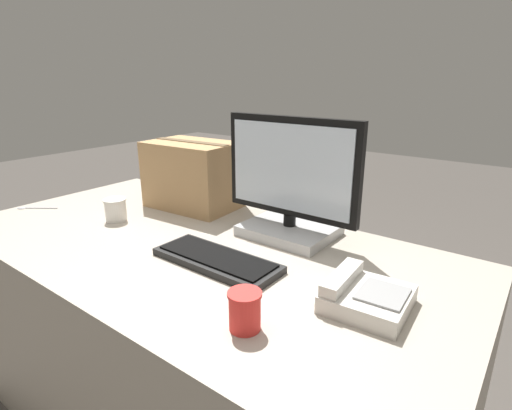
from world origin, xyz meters
The scene contains 8 objects.
office_desk centered at (0.00, 0.00, 0.38)m, with size 1.80×0.90×0.75m.
monitor centered at (0.22, 0.26, 0.92)m, with size 0.51×0.25×0.42m.
keyboard centered at (0.17, -0.07, 0.77)m, with size 0.41×0.16×0.03m.
desk_phone centered at (0.62, -0.02, 0.78)m, with size 0.20×0.21×0.08m.
paper_cup_left centered at (-0.40, -0.02, 0.80)m, with size 0.09×0.09×0.09m.
paper_cup_right centered at (0.44, -0.27, 0.80)m, with size 0.08×0.08×0.09m.
spoon centered at (-0.83, -0.15, 0.76)m, with size 0.15×0.12×0.00m.
cardboard_box centered at (-0.29, 0.29, 0.90)m, with size 0.39×0.28×0.28m.
Camera 1 is at (0.92, -0.87, 1.30)m, focal length 28.00 mm.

